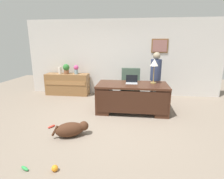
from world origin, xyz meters
TOP-DOWN VIEW (x-y plane):
  - ground_plane at (0.00, 0.00)m, footprint 12.00×12.00m
  - back_wall at (0.01, 2.60)m, footprint 7.00×0.16m
  - desk at (0.42, 0.79)m, footprint 1.91×0.96m
  - credenza at (-1.99, 2.25)m, footprint 1.58×0.50m
  - armchair at (0.35, 1.75)m, footprint 0.60×0.59m
  - person_standing at (1.11, 1.51)m, footprint 0.32×0.32m
  - dog_lying at (-0.79, -0.74)m, footprint 0.70×0.51m
  - laptop at (0.40, 0.90)m, footprint 0.32×0.22m
  - desk_lamp at (0.99, 1.00)m, footprint 0.22×0.22m
  - vase_with_flowers at (-1.63, 2.25)m, footprint 0.17×0.17m
  - vase_empty at (-2.25, 2.25)m, footprint 0.12×0.12m
  - potted_plant at (-2.00, 2.25)m, footprint 0.24×0.24m
  - dog_toy_ball at (-0.69, -1.78)m, footprint 0.10×0.10m
  - dog_toy_bone at (-1.15, -1.81)m, footprint 0.17×0.12m
  - dog_toy_plush at (-1.38, -0.43)m, footprint 0.14×0.19m

SIDE VIEW (x-z plane):
  - ground_plane at x=0.00m, z-range 0.00..0.00m
  - dog_toy_bone at x=-1.15m, z-range 0.00..0.05m
  - dog_toy_plush at x=-1.38m, z-range 0.00..0.05m
  - dog_toy_ball at x=-0.69m, z-range 0.00..0.10m
  - dog_lying at x=-0.79m, z-range 0.01..0.31m
  - credenza at x=-1.99m, z-range 0.00..0.78m
  - desk at x=0.42m, z-range 0.04..0.82m
  - armchair at x=0.35m, z-range -0.06..1.02m
  - person_standing at x=1.11m, z-range 0.02..1.64m
  - laptop at x=0.40m, z-range 0.73..0.96m
  - vase_empty at x=-2.25m, z-range 0.78..1.03m
  - vase_with_flowers at x=-1.63m, z-range 0.80..1.12m
  - potted_plant at x=-2.00m, z-range 0.80..1.16m
  - desk_lamp at x=0.99m, z-range 0.98..1.64m
  - back_wall at x=0.01m, z-range 0.00..2.70m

